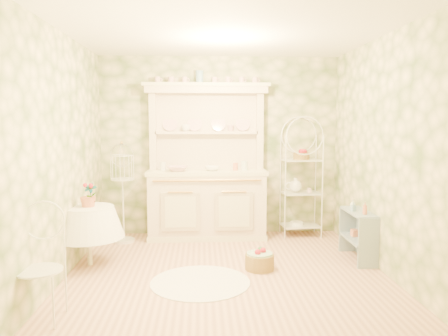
{
  "coord_description": "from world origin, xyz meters",
  "views": [
    {
      "loc": [
        -0.28,
        -4.88,
        1.72
      ],
      "look_at": [
        0.0,
        0.5,
        1.15
      ],
      "focal_mm": 35.0,
      "sensor_mm": 36.0,
      "label": 1
    }
  ],
  "objects_px": {
    "kitchen_dresser": "(207,161)",
    "floor_basket": "(260,261)",
    "round_table": "(89,236)",
    "cafe_chair": "(39,279)",
    "side_shelf": "(358,235)",
    "birdcage_stand": "(123,195)",
    "bakers_rack": "(301,178)"
  },
  "relations": [
    {
      "from": "kitchen_dresser",
      "to": "birdcage_stand",
      "type": "height_order",
      "value": "kitchen_dresser"
    },
    {
      "from": "kitchen_dresser",
      "to": "floor_basket",
      "type": "distance_m",
      "value": 1.9
    },
    {
      "from": "side_shelf",
      "to": "cafe_chair",
      "type": "bearing_deg",
      "value": -152.49
    },
    {
      "from": "cafe_chair",
      "to": "floor_basket",
      "type": "distance_m",
      "value": 2.42
    },
    {
      "from": "kitchen_dresser",
      "to": "bakers_rack",
      "type": "xyz_separation_m",
      "value": [
        1.42,
        0.06,
        -0.27
      ]
    },
    {
      "from": "cafe_chair",
      "to": "kitchen_dresser",
      "type": "bearing_deg",
      "value": 44.51
    },
    {
      "from": "round_table",
      "to": "cafe_chair",
      "type": "bearing_deg",
      "value": -91.9
    },
    {
      "from": "bakers_rack",
      "to": "floor_basket",
      "type": "height_order",
      "value": "bakers_rack"
    },
    {
      "from": "birdcage_stand",
      "to": "cafe_chair",
      "type": "bearing_deg",
      "value": -96.35
    },
    {
      "from": "side_shelf",
      "to": "round_table",
      "type": "height_order",
      "value": "round_table"
    },
    {
      "from": "cafe_chair",
      "to": "round_table",
      "type": "bearing_deg",
      "value": 71.44
    },
    {
      "from": "floor_basket",
      "to": "round_table",
      "type": "bearing_deg",
      "value": 172.52
    },
    {
      "from": "kitchen_dresser",
      "to": "round_table",
      "type": "distance_m",
      "value": 2.03
    },
    {
      "from": "bakers_rack",
      "to": "cafe_chair",
      "type": "bearing_deg",
      "value": -142.16
    },
    {
      "from": "kitchen_dresser",
      "to": "birdcage_stand",
      "type": "xyz_separation_m",
      "value": [
        -1.2,
        -0.19,
        -0.46
      ]
    },
    {
      "from": "side_shelf",
      "to": "birdcage_stand",
      "type": "relative_size",
      "value": 0.54
    },
    {
      "from": "side_shelf",
      "to": "kitchen_dresser",
      "type": "bearing_deg",
      "value": 151.31
    },
    {
      "from": "cafe_chair",
      "to": "floor_basket",
      "type": "relative_size",
      "value": 2.59
    },
    {
      "from": "side_shelf",
      "to": "cafe_chair",
      "type": "relative_size",
      "value": 0.98
    },
    {
      "from": "bakers_rack",
      "to": "floor_basket",
      "type": "distance_m",
      "value": 1.9
    },
    {
      "from": "round_table",
      "to": "floor_basket",
      "type": "height_order",
      "value": "round_table"
    },
    {
      "from": "round_table",
      "to": "cafe_chair",
      "type": "distance_m",
      "value": 1.49
    },
    {
      "from": "birdcage_stand",
      "to": "side_shelf",
      "type": "bearing_deg",
      "value": -17.39
    },
    {
      "from": "kitchen_dresser",
      "to": "cafe_chair",
      "type": "bearing_deg",
      "value": -118.83
    },
    {
      "from": "cafe_chair",
      "to": "birdcage_stand",
      "type": "height_order",
      "value": "birdcage_stand"
    },
    {
      "from": "side_shelf",
      "to": "floor_basket",
      "type": "xyz_separation_m",
      "value": [
        -1.28,
        -0.31,
        -0.22
      ]
    },
    {
      "from": "birdcage_stand",
      "to": "floor_basket",
      "type": "distance_m",
      "value": 2.28
    },
    {
      "from": "bakers_rack",
      "to": "side_shelf",
      "type": "distance_m",
      "value": 1.41
    },
    {
      "from": "birdcage_stand",
      "to": "floor_basket",
      "type": "xyz_separation_m",
      "value": [
        1.8,
        -1.28,
        -0.59
      ]
    },
    {
      "from": "kitchen_dresser",
      "to": "birdcage_stand",
      "type": "bearing_deg",
      "value": -171.09
    },
    {
      "from": "bakers_rack",
      "to": "round_table",
      "type": "height_order",
      "value": "bakers_rack"
    },
    {
      "from": "bakers_rack",
      "to": "side_shelf",
      "type": "relative_size",
      "value": 2.38
    }
  ]
}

